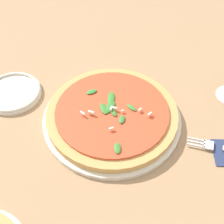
# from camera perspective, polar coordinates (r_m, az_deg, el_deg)

# --- Properties ---
(ground_plane) EXTENTS (6.00, 6.00, 0.00)m
(ground_plane) POSITION_cam_1_polar(r_m,az_deg,el_deg) (0.77, -1.43, -1.27)
(ground_plane) COLOR #9E7A56
(pizza_arugula_main) EXTENTS (0.34, 0.34, 0.05)m
(pizza_arugula_main) POSITION_cam_1_polar(r_m,az_deg,el_deg) (0.76, -0.00, -0.65)
(pizza_arugula_main) COLOR silver
(pizza_arugula_main) RESTS_ON ground_plane
(side_plate_white) EXTENTS (0.15, 0.15, 0.02)m
(side_plate_white) POSITION_cam_1_polar(r_m,az_deg,el_deg) (0.86, -17.74, 3.44)
(side_plate_white) COLOR silver
(side_plate_white) RESTS_ON ground_plane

